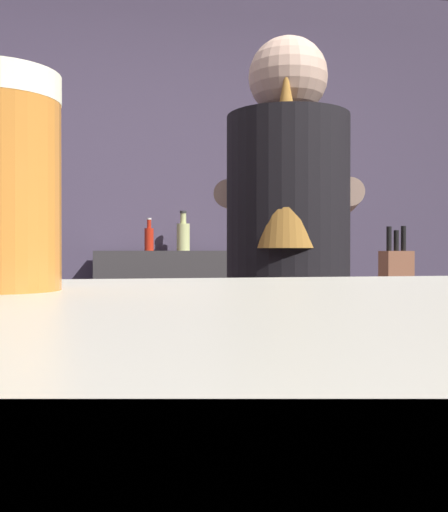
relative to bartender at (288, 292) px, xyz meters
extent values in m
cube|color=#4B4158|center=(-0.20, 1.95, 0.38)|extent=(5.20, 0.10, 2.70)
cube|color=brown|center=(0.15, 0.46, -0.53)|extent=(2.10, 0.60, 0.88)
cube|color=#383536|center=(-0.17, 1.67, -0.43)|extent=(0.79, 0.36, 1.08)
cube|color=#24333E|center=(0.00, 0.01, -0.54)|extent=(0.28, 0.20, 0.85)
cylinder|color=black|center=(0.00, 0.01, 0.19)|extent=(0.34, 0.34, 0.60)
sphere|color=#D3AC93|center=(0.00, 0.01, 0.60)|extent=(0.22, 0.22, 0.22)
cone|color=#B27A33|center=(-0.03, -0.09, 0.36)|extent=(0.18, 0.18, 0.48)
cylinder|color=#D3AC93|center=(-0.10, 0.21, 0.28)|extent=(0.18, 0.33, 0.08)
cylinder|color=#D3AC93|center=(0.22, 0.10, 0.28)|extent=(0.18, 0.33, 0.08)
cube|color=#925B40|center=(0.52, 0.39, 0.01)|extent=(0.10, 0.08, 0.20)
cylinder|color=black|center=(0.50, 0.39, 0.16)|extent=(0.02, 0.02, 0.09)
cylinder|color=black|center=(0.52, 0.39, 0.15)|extent=(0.02, 0.02, 0.07)
cylinder|color=black|center=(0.55, 0.39, 0.16)|extent=(0.02, 0.02, 0.09)
cylinder|color=beige|center=(-0.31, 0.51, -0.06)|extent=(0.22, 0.22, 0.06)
cube|color=silver|center=(0.28, 0.41, -0.08)|extent=(0.24, 0.06, 0.01)
cylinder|color=orange|center=(-0.55, -1.18, 0.15)|extent=(0.08, 0.08, 0.12)
cylinder|color=#CBD386|center=(-0.07, 1.76, 0.19)|extent=(0.07, 0.07, 0.15)
cylinder|color=#CBD386|center=(-0.07, 1.76, 0.30)|extent=(0.03, 0.03, 0.06)
cylinder|color=#333333|center=(-0.07, 1.76, 0.33)|extent=(0.04, 0.04, 0.01)
cylinder|color=red|center=(-0.27, 1.67, 0.18)|extent=(0.05, 0.05, 0.12)
cylinder|color=red|center=(-0.27, 1.67, 0.26)|extent=(0.02, 0.02, 0.05)
cylinder|color=white|center=(-0.27, 1.67, 0.29)|extent=(0.03, 0.03, 0.01)
camera|label=1|loc=(-0.49, -1.57, 0.11)|focal=41.35mm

